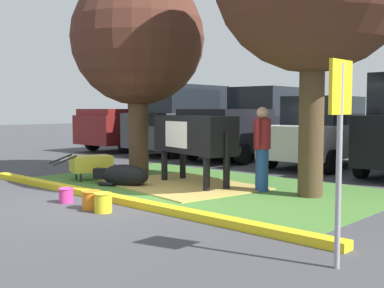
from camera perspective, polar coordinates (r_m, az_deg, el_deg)
ground_plane at (r=8.90m, az=-10.38°, el=-6.70°), size 80.00×80.00×0.00m
grass_island at (r=10.42m, az=1.20°, el=-4.98°), size 7.68×4.43×0.02m
curb_yellow at (r=8.82m, az=-9.20°, el=-6.39°), size 8.88×0.24×0.12m
hay_bedding at (r=10.41m, az=-1.13°, el=-4.90°), size 3.55×2.89×0.04m
shade_tree_left at (r=12.24m, az=-6.45°, el=12.18°), size 3.30×3.30×5.06m
cow_holstein at (r=10.43m, az=-0.12°, el=1.11°), size 3.07×1.26×1.56m
calf_lying at (r=10.44m, az=-8.13°, el=-3.73°), size 1.32×0.86×0.48m
person_handler at (r=9.68m, az=8.31°, el=-0.28°), size 0.34×0.52×1.71m
wheelbarrow at (r=11.43m, az=-11.76°, el=-2.34°), size 0.97×1.60×0.63m
parking_sign at (r=5.18m, az=17.13°, el=2.45°), size 0.06×0.44×2.17m
bucket_pink at (r=8.88m, az=-14.71°, el=-5.88°), size 0.28×0.28×0.26m
bucket_orange at (r=8.23m, az=-11.85°, el=-6.46°), size 0.34×0.34×0.31m
bucket_yellow at (r=7.94m, az=-10.50°, el=-6.81°), size 0.31×0.31×0.32m
pickup_truck_maroon at (r=19.92m, az=-5.74°, el=2.60°), size 2.40×5.48×2.42m
suv_dark_grey at (r=17.68m, az=-0.83°, el=2.92°), size 2.28×4.68×2.52m
pickup_truck_black at (r=16.38m, az=6.85°, el=2.24°), size 2.40×5.48×2.42m
hatchback_white at (r=14.39m, az=15.30°, el=1.33°), size 2.17×4.48×2.02m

